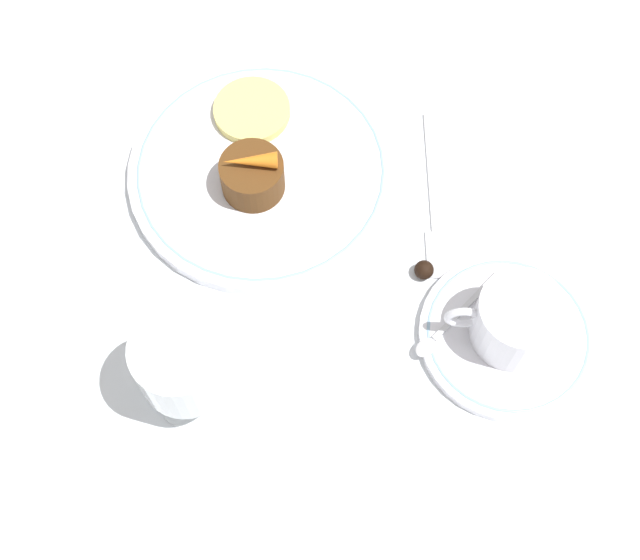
% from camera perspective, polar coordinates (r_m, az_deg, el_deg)
% --- Properties ---
extents(ground_plane, '(3.00, 3.00, 0.00)m').
position_cam_1_polar(ground_plane, '(0.88, -4.75, 3.66)').
color(ground_plane, white).
extents(dinner_plate, '(0.27, 0.27, 0.01)m').
position_cam_1_polar(dinner_plate, '(0.90, -3.80, 6.93)').
color(dinner_plate, white).
rests_on(dinner_plate, ground_plane).
extents(saucer, '(0.16, 0.16, 0.01)m').
position_cam_1_polar(saucer, '(0.84, 11.89, -3.49)').
color(saucer, white).
rests_on(saucer, ground_plane).
extents(coffee_cup, '(0.10, 0.08, 0.06)m').
position_cam_1_polar(coffee_cup, '(0.81, 12.46, -2.49)').
color(coffee_cup, white).
rests_on(coffee_cup, saucer).
extents(spoon, '(0.09, 0.09, 0.00)m').
position_cam_1_polar(spoon, '(0.83, 8.28, -2.75)').
color(spoon, silver).
rests_on(spoon, saucer).
extents(wine_glass, '(0.08, 0.08, 0.11)m').
position_cam_1_polar(wine_glass, '(0.75, -8.77, -5.37)').
color(wine_glass, silver).
rests_on(wine_glass, ground_plane).
extents(fork, '(0.02, 0.19, 0.01)m').
position_cam_1_polar(fork, '(0.89, 7.34, 4.37)').
color(fork, silver).
rests_on(fork, ground_plane).
extents(dessert_cake, '(0.06, 0.06, 0.04)m').
position_cam_1_polar(dessert_cake, '(0.87, -4.35, 6.65)').
color(dessert_cake, '#563314').
rests_on(dessert_cake, dinner_plate).
extents(carrot_garnish, '(0.05, 0.02, 0.02)m').
position_cam_1_polar(carrot_garnish, '(0.85, -4.48, 7.61)').
color(carrot_garnish, orange).
rests_on(carrot_garnish, dessert_cake).
extents(pineapple_slice, '(0.08, 0.08, 0.01)m').
position_cam_1_polar(pineapple_slice, '(0.93, -4.41, 10.76)').
color(pineapple_slice, '#EFE075').
rests_on(pineapple_slice, dinner_plate).
extents(chocolate_truffle, '(0.02, 0.02, 0.02)m').
position_cam_1_polar(chocolate_truffle, '(0.85, 6.67, 0.64)').
color(chocolate_truffle, black).
rests_on(chocolate_truffle, ground_plane).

